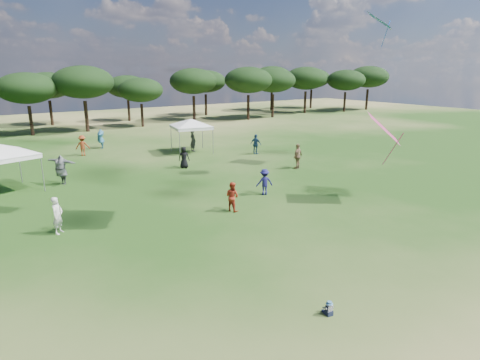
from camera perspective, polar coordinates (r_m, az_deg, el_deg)
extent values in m
plane|color=#254A16|center=(12.08, 21.03, -21.33)|extent=(140.00, 140.00, 0.00)
cylinder|color=black|center=(50.41, -27.58, 7.47)|extent=(0.37, 0.37, 3.21)
ellipsoid|color=black|center=(50.16, -28.09, 11.45)|extent=(6.24, 6.24, 3.36)
cylinder|color=black|center=(50.95, -21.00, 8.45)|extent=(0.41, 0.41, 3.56)
ellipsoid|color=black|center=(50.70, -21.43, 12.84)|extent=(6.91, 6.91, 3.73)
cylinder|color=black|center=(53.32, -13.74, 8.92)|extent=(0.33, 0.33, 2.88)
ellipsoid|color=black|center=(53.08, -13.96, 12.32)|extent=(5.60, 5.60, 3.02)
cylinder|color=black|center=(59.10, -6.55, 10.12)|extent=(0.39, 0.39, 3.44)
ellipsoid|color=black|center=(58.88, -6.67, 13.79)|extent=(6.69, 6.69, 3.60)
cylinder|color=black|center=(59.31, 1.18, 10.28)|extent=(0.40, 0.40, 3.53)
ellipsoid|color=black|center=(59.09, 1.20, 14.03)|extent=(6.86, 6.86, 3.70)
cylinder|color=black|center=(62.56, 4.67, 10.46)|extent=(0.40, 0.40, 3.47)
ellipsoid|color=black|center=(62.36, 4.75, 13.96)|extent=(6.74, 6.74, 3.63)
cylinder|color=black|center=(69.68, 9.24, 10.86)|extent=(0.41, 0.41, 3.57)
ellipsoid|color=black|center=(69.49, 9.38, 14.09)|extent=(6.94, 6.94, 3.74)
cylinder|color=black|center=(73.16, 14.65, 10.69)|extent=(0.38, 0.38, 3.35)
ellipsoid|color=black|center=(72.98, 14.85, 13.57)|extent=(6.51, 6.51, 3.51)
cylinder|color=black|center=(78.44, 17.60, 10.87)|extent=(0.42, 0.42, 3.66)
ellipsoid|color=black|center=(78.28, 17.84, 13.80)|extent=(7.10, 7.10, 3.83)
cylinder|color=black|center=(58.66, -25.27, 8.61)|extent=(0.37, 0.37, 3.20)
ellipsoid|color=black|center=(58.44, -25.67, 12.03)|extent=(6.21, 6.21, 3.35)
cylinder|color=black|center=(59.93, -15.53, 9.52)|extent=(0.34, 0.34, 2.99)
ellipsoid|color=black|center=(59.71, -15.76, 12.66)|extent=(5.81, 5.81, 3.13)
cylinder|color=black|center=(65.50, -4.87, 10.61)|extent=(0.38, 0.38, 3.31)
ellipsoid|color=black|center=(65.30, -4.94, 13.79)|extent=(6.43, 6.43, 3.47)
cylinder|color=black|center=(73.45, 4.50, 11.25)|extent=(0.42, 0.42, 3.64)
ellipsoid|color=black|center=(73.27, 4.57, 14.37)|extent=(7.06, 7.06, 3.81)
cylinder|color=black|center=(78.99, 10.06, 11.29)|extent=(0.40, 0.40, 3.46)
ellipsoid|color=black|center=(78.82, 10.19, 14.05)|extent=(6.72, 6.72, 3.62)
cylinder|color=gray|center=(26.52, -26.26, 0.88)|extent=(0.06, 0.06, 2.22)
cylinder|color=gray|center=(29.33, -28.82, 1.81)|extent=(0.06, 0.06, 2.22)
cube|color=white|center=(27.17, -30.86, 2.90)|extent=(4.06, 4.06, 0.25)
cylinder|color=gray|center=(33.84, -8.58, 5.18)|extent=(0.06, 0.06, 2.27)
cylinder|color=gray|center=(34.69, -3.86, 5.56)|extent=(0.06, 0.06, 2.27)
cylinder|color=gray|center=(36.65, -9.77, 5.90)|extent=(0.06, 0.06, 2.27)
cylinder|color=gray|center=(37.44, -5.38, 6.25)|extent=(0.06, 0.06, 2.27)
cube|color=white|center=(35.46, -6.95, 7.47)|extent=(3.63, 3.63, 0.25)
pyramid|color=white|center=(35.37, -6.99, 8.64)|extent=(6.20, 6.20, 0.60)
cube|color=#161C32|center=(12.79, 12.53, -17.95)|extent=(0.22, 0.22, 0.15)
cube|color=#161C32|center=(12.86, 11.89, -17.88)|extent=(0.09, 0.18, 0.08)
cube|color=#161C32|center=(12.93, 12.37, -17.72)|extent=(0.09, 0.18, 0.08)
cube|color=white|center=(12.70, 12.57, -17.35)|extent=(0.20, 0.15, 0.19)
cylinder|color=white|center=(12.67, 11.99, -17.40)|extent=(0.09, 0.19, 0.12)
cylinder|color=white|center=(12.80, 12.85, -17.10)|extent=(0.09, 0.19, 0.12)
sphere|color=#E0B293|center=(12.63, 12.60, -16.86)|extent=(0.13, 0.13, 0.13)
cone|color=#57A0CC|center=(12.62, 12.61, -16.75)|extent=(0.21, 0.21, 0.02)
cylinder|color=#57A0CC|center=(12.60, 12.62, -16.63)|extent=(0.14, 0.14, 0.06)
imported|color=#303135|center=(36.07, -6.72, 5.58)|extent=(0.54, 0.75, 1.92)
imported|color=#4D4E52|center=(27.63, -24.09, 1.31)|extent=(1.77, 2.32, 1.90)
imported|color=black|center=(29.88, -7.97, 3.21)|extent=(0.94, 0.86, 1.61)
imported|color=navy|center=(23.25, 3.50, -0.27)|extent=(1.12, 0.85, 1.53)
imported|color=maroon|center=(36.43, -21.48, 4.58)|extent=(1.29, 1.02, 1.75)
imported|color=silver|center=(19.45, -24.53, -4.60)|extent=(0.71, 0.73, 1.69)
imported|color=#AA301C|center=(20.54, -1.11, -2.36)|extent=(0.79, 0.89, 1.54)
imported|color=navy|center=(34.61, 2.26, 5.10)|extent=(0.83, 1.09, 1.72)
imported|color=#2A6280|center=(39.41, -19.20, 5.57)|extent=(1.47, 2.25, 1.79)
imported|color=#8D6B4D|center=(29.71, 8.21, 3.37)|extent=(1.18, 0.79, 1.86)
plane|color=blue|center=(32.67, 19.24, 20.60)|extent=(2.47, 2.50, 1.33)
plane|color=#B82E66|center=(23.06, 19.76, 6.94)|extent=(2.85, 2.64, 1.70)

